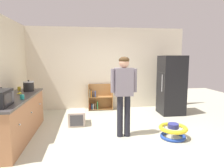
{
  "coord_description": "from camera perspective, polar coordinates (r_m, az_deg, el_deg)",
  "views": [
    {
      "loc": [
        -0.72,
        -4.26,
        1.72
      ],
      "look_at": [
        -0.08,
        0.53,
        1.07
      ],
      "focal_mm": 31.59,
      "sensor_mm": 36.0,
      "label": 1
    }
  ],
  "objects": [
    {
      "name": "banana_bunch",
      "position": [
        4.88,
        -25.09,
        -2.43
      ],
      "size": [
        0.12,
        0.16,
        0.04
      ],
      "color": "yellow",
      "rests_on": "kitchen_counter"
    },
    {
      "name": "yellow_cup",
      "position": [
        5.47,
        -25.27,
        -1.21
      ],
      "size": [
        0.08,
        0.08,
        0.09
      ],
      "primitive_type": "cylinder",
      "color": "yellow",
      "rests_on": "kitchen_counter"
    },
    {
      "name": "kitchen_counter",
      "position": [
        4.7,
        -25.93,
        -8.8
      ],
      "size": [
        0.65,
        2.37,
        0.9
      ],
      "color": "#AE744C",
      "rests_on": "ground"
    },
    {
      "name": "baby_walker",
      "position": [
        4.54,
        17.25,
        -12.82
      ],
      "size": [
        0.6,
        0.6,
        0.32
      ],
      "color": "#2346B2",
      "rests_on": "ground"
    },
    {
      "name": "refrigerator",
      "position": [
        6.27,
        16.8,
        -0.29
      ],
      "size": [
        0.73,
        0.68,
        1.78
      ],
      "color": "black",
      "rests_on": "ground"
    },
    {
      "name": "ground_plane",
      "position": [
        4.65,
        1.92,
        -14.06
      ],
      "size": [
        12.0,
        12.0,
        0.0
      ],
      "primitive_type": "plane",
      "color": "beige",
      "rests_on": "ground"
    },
    {
      "name": "crock_pot",
      "position": [
        5.25,
        -22.97,
        -0.61
      ],
      "size": [
        0.25,
        0.25,
        0.27
      ],
      "color": "black",
      "rests_on": "kitchen_counter"
    },
    {
      "name": "standing_person",
      "position": [
        4.22,
        3.45,
        -1.39
      ],
      "size": [
        0.57,
        0.22,
        1.74
      ],
      "color": "#21222C",
      "rests_on": "ground"
    },
    {
      "name": "blue_cup",
      "position": [
        4.35,
        -27.65,
        -3.47
      ],
      "size": [
        0.08,
        0.08,
        0.09
      ],
      "primitive_type": "cylinder",
      "color": "blue",
      "rests_on": "kitchen_counter"
    },
    {
      "name": "amber_bottle",
      "position": [
        4.44,
        -29.37,
        -2.71
      ],
      "size": [
        0.07,
        0.07,
        0.25
      ],
      "color": "#9E661E",
      "rests_on": "kitchen_counter"
    },
    {
      "name": "bookshelf",
      "position": [
        6.57,
        -3.77,
        -4.23
      ],
      "size": [
        0.8,
        0.28,
        0.85
      ],
      "color": "#9E6C39",
      "rests_on": "ground"
    },
    {
      "name": "pet_carrier",
      "position": [
        5.27,
        -10.07,
        -9.48
      ],
      "size": [
        0.42,
        0.55,
        0.36
      ],
      "color": "beige",
      "rests_on": "ground"
    },
    {
      "name": "orange_cup",
      "position": [
        4.2,
        -29.57,
        -3.98
      ],
      "size": [
        0.08,
        0.08,
        0.09
      ],
      "primitive_type": "cylinder",
      "color": "orange",
      "rests_on": "kitchen_counter"
    },
    {
      "name": "back_wall",
      "position": [
        6.64,
        -1.33,
        4.46
      ],
      "size": [
        5.2,
        0.06,
        2.7
      ],
      "primitive_type": "cube",
      "color": "beige",
      "rests_on": "ground"
    },
    {
      "name": "green_glass_bottle",
      "position": [
        5.54,
        -22.92,
        -0.43
      ],
      "size": [
        0.07,
        0.07,
        0.25
      ],
      "color": "#33753D",
      "rests_on": "kitchen_counter"
    },
    {
      "name": "teal_cup",
      "position": [
        4.3,
        -24.57,
        -3.42
      ],
      "size": [
        0.08,
        0.08,
        0.09
      ],
      "primitive_type": "cylinder",
      "color": "teal",
      "rests_on": "kitchen_counter"
    },
    {
      "name": "left_side_wall",
      "position": [
        5.43,
        -28.19,
        2.83
      ],
      "size": [
        0.06,
        2.99,
        2.7
      ],
      "primitive_type": "cube",
      "color": "beige",
      "rests_on": "ground"
    }
  ]
}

